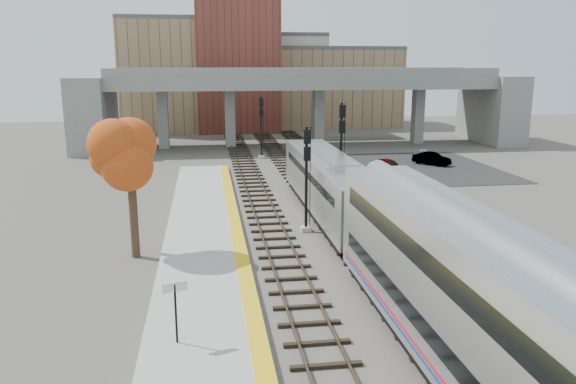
{
  "coord_description": "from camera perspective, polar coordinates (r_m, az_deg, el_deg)",
  "views": [
    {
      "loc": [
        -6.97,
        -24.06,
        10.04
      ],
      "look_at": [
        -2.2,
        8.4,
        2.5
      ],
      "focal_mm": 35.0,
      "sensor_mm": 36.0,
      "label": 1
    }
  ],
  "objects": [
    {
      "name": "signal_mast_far",
      "position": [
        60.29,
        -2.73,
        6.39
      ],
      "size": [
        0.6,
        0.64,
        6.58
      ],
      "color": "#9E9E99",
      "rests_on": "ground"
    },
    {
      "name": "yellow_strip",
      "position": [
        25.98,
        -4.23,
        -8.98
      ],
      "size": [
        0.7,
        60.0,
        0.01
      ],
      "primitive_type": "cube",
      "color": "yellow",
      "rests_on": "platform"
    },
    {
      "name": "tree",
      "position": [
        29.77,
        -15.77,
        3.56
      ],
      "size": [
        3.6,
        3.6,
        7.33
      ],
      "color": "#382619",
      "rests_on": "ground"
    },
    {
      "name": "station_sign",
      "position": [
        20.33,
        -11.39,
        -10.69
      ],
      "size": [
        0.87,
        0.34,
        2.27
      ],
      "rotation": [
        0.0,
        0.0,
        0.33
      ],
      "color": "black",
      "rests_on": "platform"
    },
    {
      "name": "locomotive",
      "position": [
        37.24,
        4.19,
        0.88
      ],
      "size": [
        3.02,
        19.05,
        4.1
      ],
      "color": "#A8AAB2",
      "rests_on": "ground"
    },
    {
      "name": "overpass",
      "position": [
        70.2,
        1.43,
        9.49
      ],
      "size": [
        54.0,
        12.0,
        9.5
      ],
      "color": "slate",
      "rests_on": "ground"
    },
    {
      "name": "coach",
      "position": [
        16.83,
        21.53,
        -13.51
      ],
      "size": [
        3.03,
        25.0,
        5.0
      ],
      "color": "#A8AAB2",
      "rests_on": "ground"
    },
    {
      "name": "buildings_far",
      "position": [
        91.03,
        -3.23,
        11.56
      ],
      "size": [
        43.0,
        21.0,
        20.6
      ],
      "color": "#977857",
      "rests_on": "ground"
    },
    {
      "name": "signal_mast_mid",
      "position": [
        42.25,
        5.41,
        4.14
      ],
      "size": [
        0.6,
        0.64,
        7.22
      ],
      "color": "#9E9E99",
      "rests_on": "ground"
    },
    {
      "name": "parking_lot",
      "position": [
        57.01,
        13.38,
        2.47
      ],
      "size": [
        14.0,
        18.0,
        0.04
      ],
      "primitive_type": "cube",
      "color": "black",
      "rests_on": "ground"
    },
    {
      "name": "ground",
      "position": [
        26.98,
        7.33,
        -9.01
      ],
      "size": [
        160.0,
        160.0,
        0.0
      ],
      "primitive_type": "plane",
      "color": "#47423D",
      "rests_on": "ground"
    },
    {
      "name": "signal_mast_near",
      "position": [
        33.62,
        1.89,
        0.92
      ],
      "size": [
        0.6,
        0.64,
        6.39
      ],
      "color": "#9E9E99",
      "rests_on": "ground"
    },
    {
      "name": "tracks",
      "position": [
        38.71,
        3.72,
        -2.0
      ],
      "size": [
        10.7,
        95.0,
        0.25
      ],
      "color": "black",
      "rests_on": "ground"
    },
    {
      "name": "platform",
      "position": [
        26.0,
        -8.46,
        -9.5
      ],
      "size": [
        4.5,
        60.0,
        0.35
      ],
      "primitive_type": "cube",
      "color": "#9E9E99",
      "rests_on": "ground"
    },
    {
      "name": "car_c",
      "position": [
        60.2,
        13.6,
        3.56
      ],
      "size": [
        2.67,
        4.17,
        1.13
      ],
      "primitive_type": "imported",
      "rotation": [
        0.0,
        0.0,
        -0.3
      ],
      "color": "#99999E",
      "rests_on": "parking_lot"
    },
    {
      "name": "car_a",
      "position": [
        53.3,
        10.16,
        2.65
      ],
      "size": [
        2.86,
        4.16,
        1.32
      ],
      "primitive_type": "imported",
      "rotation": [
        0.0,
        0.0,
        0.37
      ],
      "color": "#99999E",
      "rests_on": "parking_lot"
    },
    {
      "name": "car_b",
      "position": [
        58.41,
        14.39,
        3.3
      ],
      "size": [
        3.44,
        3.76,
        1.25
      ],
      "primitive_type": "imported",
      "rotation": [
        0.0,
        0.0,
        0.69
      ],
      "color": "#99999E",
      "rests_on": "parking_lot"
    }
  ]
}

